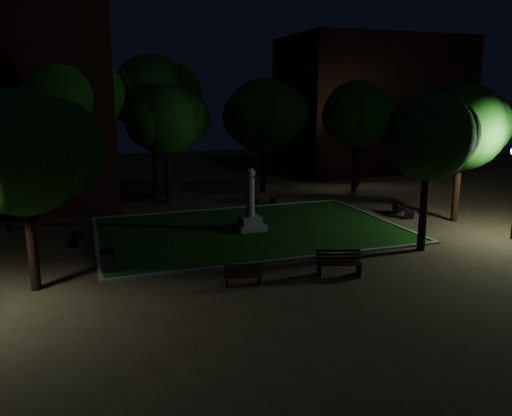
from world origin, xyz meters
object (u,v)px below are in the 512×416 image
(bench_near_left, at_px, (243,276))
(trash_bin, at_px, (107,262))
(monument, at_px, (250,213))
(bicycle, at_px, (14,228))
(bench_left_side, at_px, (77,236))
(bench_right_side, at_px, (402,209))
(bench_near_right, at_px, (339,264))
(bench_far_side, at_px, (265,199))

(bench_near_left, distance_m, trash_bin, 5.49)
(monument, height_order, bicycle, monument)
(bench_left_side, distance_m, bench_right_side, 17.76)
(bench_left_side, bearing_deg, bench_near_right, 60.36)
(monument, height_order, bench_near_right, monument)
(bench_near_left, distance_m, bench_right_side, 13.92)
(bench_right_side, bearing_deg, monument, 97.14)
(monument, height_order, bench_far_side, monument)
(monument, xyz_separation_m, bench_far_side, (2.87, 5.59, -0.54))
(bench_near_left, height_order, bench_far_side, bench_far_side)
(bench_right_side, bearing_deg, bench_near_right, 138.77)
(monument, height_order, bench_right_side, monument)
(bench_near_left, bearing_deg, bench_right_side, 43.52)
(monument, distance_m, bench_near_right, 7.36)
(bench_near_left, height_order, bench_right_side, bench_right_side)
(trash_bin, height_order, bicycle, trash_bin)
(monument, distance_m, bench_right_side, 9.31)
(trash_bin, bearing_deg, bench_left_side, 103.82)
(monument, height_order, trash_bin, monument)
(bench_far_side, relative_size, bicycle, 1.07)
(bench_left_side, height_order, bicycle, bicycle)
(bench_far_side, bearing_deg, bench_near_left, 49.22)
(bench_near_right, relative_size, trash_bin, 1.99)
(bench_right_side, bearing_deg, bench_near_left, 127.38)
(bench_left_side, relative_size, bicycle, 0.93)
(bench_near_right, height_order, trash_bin, bench_near_right)
(bench_near_left, bearing_deg, trash_bin, 160.57)
(bench_near_left, bearing_deg, bicycle, 144.15)
(bench_near_left, height_order, bench_near_right, bench_near_right)
(bench_left_side, relative_size, trash_bin, 1.58)
(bench_right_side, xyz_separation_m, trash_bin, (-16.59, -4.22, 0.05))
(bench_near_right, height_order, bicycle, bench_near_right)
(bench_left_side, bearing_deg, trash_bin, 23.23)
(bench_near_left, relative_size, trash_bin, 1.53)
(monument, xyz_separation_m, bench_near_left, (-2.66, -7.04, -0.61))
(bench_near_left, xyz_separation_m, bench_near_right, (3.86, -0.21, 0.10))
(monument, bearing_deg, bicycle, 166.08)
(bench_near_right, relative_size, bicycle, 1.17)
(bench_far_side, bearing_deg, bench_left_side, 6.66)
(bench_near_right, relative_size, bench_left_side, 1.26)
(monument, bearing_deg, bench_far_side, 62.83)
(bench_near_left, xyz_separation_m, trash_bin, (-4.65, 2.92, 0.12))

